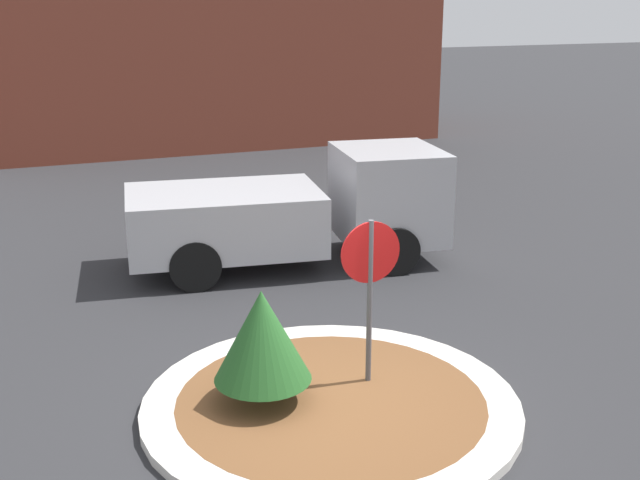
% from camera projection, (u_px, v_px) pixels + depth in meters
% --- Properties ---
extents(ground_plane, '(120.00, 120.00, 0.00)m').
position_uv_depth(ground_plane, '(331.00, 409.00, 9.83)').
color(ground_plane, '#2D2D30').
extents(traffic_island, '(4.63, 4.63, 0.13)m').
position_uv_depth(traffic_island, '(331.00, 404.00, 9.81)').
color(traffic_island, beige).
rests_on(traffic_island, ground_plane).
extents(stop_sign, '(0.78, 0.07, 2.26)m').
position_uv_depth(stop_sign, '(370.00, 273.00, 9.87)').
color(stop_sign, '#4C4C51').
rests_on(stop_sign, ground_plane).
extents(island_shrub, '(1.18, 1.18, 1.43)m').
position_uv_depth(island_shrub, '(262.00, 335.00, 9.52)').
color(island_shrub, brown).
rests_on(island_shrub, traffic_island).
extents(utility_truck, '(6.01, 2.91, 2.12)m').
position_uv_depth(utility_truck, '(299.00, 209.00, 14.83)').
color(utility_truck, '#B2B2B7').
rests_on(utility_truck, ground_plane).
extents(storefront_building, '(14.90, 6.07, 7.30)m').
position_uv_depth(storefront_building, '(206.00, 31.00, 27.22)').
color(storefront_building, brown).
rests_on(storefront_building, ground_plane).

